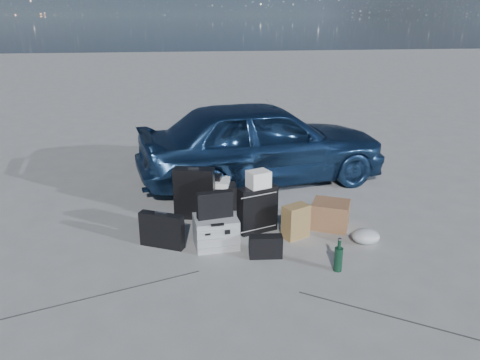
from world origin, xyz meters
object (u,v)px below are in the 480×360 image
pelican_case (216,232)px  duffel_bag (212,197)px  cardboard_box (330,215)px  car (262,142)px  suitcase_left (194,193)px  green_bottle (339,255)px  suitcase_right (257,209)px  briefcase (162,230)px

pelican_case → duffel_bag: pelican_case is taller
cardboard_box → car: bearing=106.5°
car → suitcase_left: car is taller
suitcase_left → green_bottle: (1.36, -1.53, -0.15)m
car → duffel_bag: bearing=128.7°
duffel_bag → cardboard_box: bearing=-27.8°
suitcase_left → suitcase_right: suitcase_left is taller
suitcase_right → duffel_bag: bearing=102.0°
cardboard_box → green_bottle: 1.04m
suitcase_left → green_bottle: suitcase_left is taller
briefcase → suitcase_right: size_ratio=0.90×
briefcase → green_bottle: briefcase is taller
pelican_case → green_bottle: 1.37m
pelican_case → briefcase: 0.60m
cardboard_box → duffel_bag: bearing=149.7°
duffel_bag → cardboard_box: cardboard_box is taller
suitcase_left → cardboard_box: (1.61, -0.52, -0.17)m
car → suitcase_right: car is taller
cardboard_box → suitcase_right: bearing=179.1°
pelican_case → green_bottle: size_ratio=1.37×
cardboard_box → briefcase: bearing=-173.5°
duffel_bag → cardboard_box: 1.58m
suitcase_right → car: bearing=58.8°
pelican_case → green_bottle: bearing=-36.6°
pelican_case → briefcase: size_ratio=0.93×
pelican_case → suitcase_left: suitcase_left is taller
car → briefcase: bearing=133.4°
briefcase → suitcase_left: size_ratio=0.77×
briefcase → duffel_bag: bearing=84.6°
suitcase_right → cardboard_box: 0.90m
pelican_case → duffel_bag: bearing=82.4°
briefcase → duffel_bag: briefcase is taller
suitcase_left → car: bearing=61.9°
suitcase_left → duffel_bag: 0.41m
duffel_bag → green_bottle: green_bottle is taller
car → suitcase_left: bearing=128.9°
briefcase → pelican_case: bearing=20.6°
pelican_case → duffel_bag: size_ratio=0.74×
pelican_case → cardboard_box: bearing=6.8°
car → cardboard_box: size_ratio=8.71×
briefcase → duffel_bag: 1.22m
briefcase → suitcase_left: bearing=88.5°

